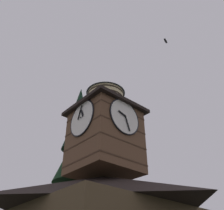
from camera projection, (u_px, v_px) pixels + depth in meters
clock_tower at (105, 130)px, 18.44m from camera, size 4.79×4.79×7.79m
pine_tree_behind at (73, 190)px, 20.16m from camera, size 5.32×5.32×17.47m
flying_bird_high at (166, 41)px, 22.69m from camera, size 0.61×0.33×0.12m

